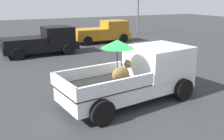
{
  "coord_description": "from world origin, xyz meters",
  "views": [
    {
      "loc": [
        -4.43,
        -7.36,
        3.63
      ],
      "look_at": [
        -0.41,
        0.56,
        1.1
      ],
      "focal_mm": 40.48,
      "sensor_mm": 36.0,
      "label": 1
    }
  ],
  "objects_px": {
    "pickup_truck_main": "(140,74)",
    "pickup_truck_far": "(104,32)",
    "pickup_truck_red": "(44,41)",
    "motel_sign": "(138,0)"
  },
  "relations": [
    {
      "from": "pickup_truck_red",
      "to": "motel_sign",
      "type": "height_order",
      "value": "motel_sign"
    },
    {
      "from": "pickup_truck_main",
      "to": "pickup_truck_far",
      "type": "distance_m",
      "value": 12.71
    },
    {
      "from": "pickup_truck_main",
      "to": "motel_sign",
      "type": "relative_size",
      "value": 1.08
    },
    {
      "from": "pickup_truck_red",
      "to": "pickup_truck_main",
      "type": "bearing_deg",
      "value": -82.92
    },
    {
      "from": "pickup_truck_main",
      "to": "motel_sign",
      "type": "bearing_deg",
      "value": 50.92
    },
    {
      "from": "pickup_truck_main",
      "to": "pickup_truck_red",
      "type": "bearing_deg",
      "value": 91.86
    },
    {
      "from": "pickup_truck_main",
      "to": "pickup_truck_red",
      "type": "xyz_separation_m",
      "value": [
        -1.44,
        9.43,
        -0.09
      ]
    },
    {
      "from": "pickup_truck_far",
      "to": "pickup_truck_red",
      "type": "bearing_deg",
      "value": -153.88
    },
    {
      "from": "pickup_truck_red",
      "to": "pickup_truck_far",
      "type": "distance_m",
      "value": 6.17
    },
    {
      "from": "pickup_truck_far",
      "to": "motel_sign",
      "type": "bearing_deg",
      "value": 32.29
    }
  ]
}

